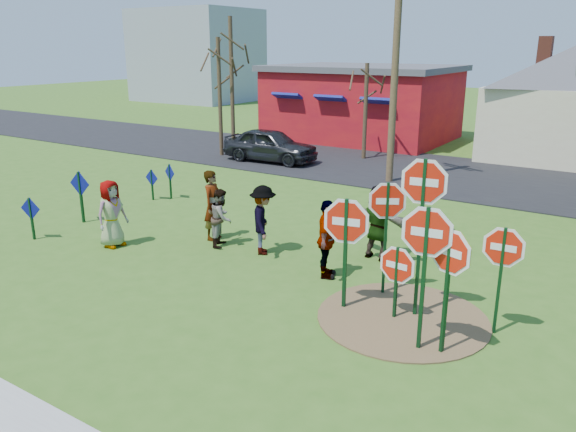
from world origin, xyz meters
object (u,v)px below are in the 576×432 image
stop_sign_d (503,255)px  person_a (111,214)px  stop_sign_b (423,198)px  person_b (213,205)px  utility_pole (395,61)px  suv (270,145)px  stop_sign_a (346,230)px  stop_sign_c (426,247)px

stop_sign_d → person_a: 9.34m
stop_sign_b → person_b: 6.37m
person_a → stop_sign_b: bearing=-84.0°
stop_sign_b → utility_pole: utility_pole is taller
person_b → suv: (-4.54, 9.20, -0.17)m
stop_sign_d → utility_pole: 11.90m
stop_sign_b → person_a: stop_sign_b is taller
utility_pole → stop_sign_d: bearing=-57.7°
stop_sign_a → suv: bearing=117.6°
stop_sign_d → utility_pole: size_ratio=0.25×
stop_sign_a → stop_sign_d: 2.78m
stop_sign_a → stop_sign_d: bearing=-1.1°
stop_sign_d → person_b: size_ratio=1.14×
stop_sign_b → person_b: size_ratio=1.72×
stop_sign_a → person_a: size_ratio=1.37×
person_b → person_a: bearing=127.4°
stop_sign_a → stop_sign_c: bearing=-34.2°
suv → stop_sign_a: bearing=-142.7°
person_b → suv: person_b is taller
person_b → suv: 10.26m
person_b → utility_pole: size_ratio=0.22×
stop_sign_c → stop_sign_d: (0.94, 1.27, -0.36)m
stop_sign_c → person_b: bearing=152.6°
stop_sign_d → suv: 15.94m
stop_sign_c → stop_sign_d: 1.62m
stop_sign_b → person_a: bearing=175.0°
stop_sign_b → person_a: (-7.86, -0.49, -1.45)m
stop_sign_d → stop_sign_a: bearing=-171.3°
stop_sign_d → person_a: bearing=-179.2°
stop_sign_a → stop_sign_d: (2.72, 0.56, -0.11)m
stop_sign_a → stop_sign_d: size_ratio=1.13×
stop_sign_d → person_a: stop_sign_d is taller
person_a → utility_pole: (3.12, 10.37, 3.52)m
person_b → utility_pole: (1.34, 8.54, 3.47)m
person_b → stop_sign_d: bearing=-107.6°
utility_pole → person_b: bearing=-98.9°
suv → stop_sign_c: bearing=-139.4°
suv → stop_sign_d: bearing=-133.8°
stop_sign_a → utility_pole: bearing=95.7°
person_a → person_b: 2.56m
stop_sign_b → stop_sign_c: size_ratio=1.20×
person_a → person_b: (1.79, 1.83, 0.06)m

